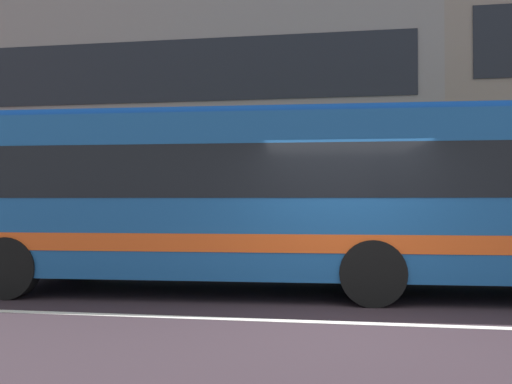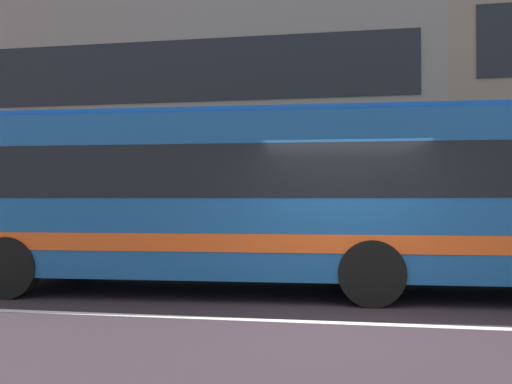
{
  "view_description": "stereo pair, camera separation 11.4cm",
  "coord_description": "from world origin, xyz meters",
  "views": [
    {
      "loc": [
        -0.15,
        -7.02,
        1.58
      ],
      "look_at": [
        -1.59,
        2.32,
        1.74
      ],
      "focal_mm": 37.47,
      "sensor_mm": 36.0,
      "label": 1
    },
    {
      "loc": [
        -0.04,
        -7.0,
        1.58
      ],
      "look_at": [
        -1.59,
        2.32,
        1.74
      ],
      "focal_mm": 37.47,
      "sensor_mm": 36.0,
      "label": 2
    }
  ],
  "objects": [
    {
      "name": "transit_bus",
      "position": [
        -0.44,
        2.27,
        1.7
      ],
      "size": [
        12.16,
        3.04,
        3.08
      ],
      "color": "#1A5091",
      "rests_on": "ground_plane"
    },
    {
      "name": "hedge_row_far",
      "position": [
        3.48,
        5.84,
        0.59
      ],
      "size": [
        22.84,
        1.1,
        1.17
      ],
      "primitive_type": "cube",
      "color": "#346028",
      "rests_on": "ground_plane"
    },
    {
      "name": "apartment_block_left",
      "position": [
        -6.58,
        14.49,
        4.89
      ],
      "size": [
        19.03,
        10.8,
        9.78
      ],
      "color": "gray",
      "rests_on": "ground_plane"
    },
    {
      "name": "lane_centre_line",
      "position": [
        0.0,
        0.0,
        0.0
      ],
      "size": [
        60.0,
        0.16,
        0.01
      ],
      "primitive_type": "cube",
      "color": "silver",
      "rests_on": "ground_plane"
    },
    {
      "name": "ground_plane",
      "position": [
        0.0,
        0.0,
        0.0
      ],
      "size": [
        160.0,
        160.0,
        0.0
      ],
      "primitive_type": "plane",
      "color": "#2F242B"
    }
  ]
}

